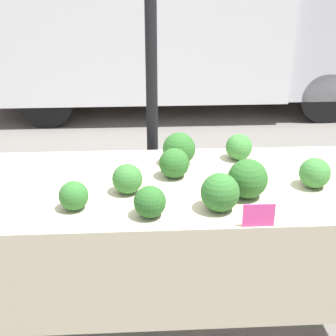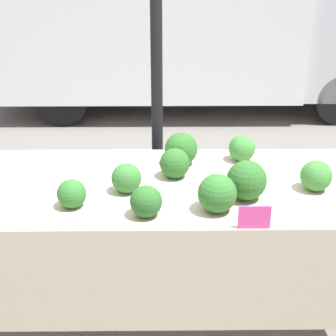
{
  "view_description": "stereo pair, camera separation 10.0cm",
  "coord_description": "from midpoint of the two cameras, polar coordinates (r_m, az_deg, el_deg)",
  "views": [
    {
      "loc": [
        -0.12,
        -2.11,
        1.88
      ],
      "look_at": [
        0.0,
        0.0,
        0.98
      ],
      "focal_mm": 50.0,
      "sensor_mm": 36.0,
      "label": 1
    },
    {
      "loc": [
        -0.02,
        -2.12,
        1.88
      ],
      "look_at": [
        0.0,
        0.0,
        0.98
      ],
      "focal_mm": 50.0,
      "sensor_mm": 36.0,
      "label": 2
    }
  ],
  "objects": [
    {
      "name": "broccoli_head_4",
      "position": [
        2.0,
        -3.66,
        -4.15
      ],
      "size": [
        0.14,
        0.14,
        0.14
      ],
      "color": "#285B23",
      "rests_on": "market_table"
    },
    {
      "name": "broccoli_head_5",
      "position": [
        2.05,
        4.98,
        -2.99
      ],
      "size": [
        0.17,
        0.17,
        0.17
      ],
      "color": "#2D6628",
      "rests_on": "market_table"
    },
    {
      "name": "market_table",
      "position": [
        2.31,
        -1.14,
        -4.82
      ],
      "size": [
        2.4,
        0.92,
        0.9
      ],
      "color": "beige",
      "rests_on": "ground_plane"
    },
    {
      "name": "broccoli_head_9",
      "position": [
        2.37,
        -0.46,
        0.59
      ],
      "size": [
        0.15,
        0.15,
        0.15
      ],
      "color": "#285B23",
      "rests_on": "market_table"
    },
    {
      "name": "broccoli_head_7",
      "position": [
        2.35,
        16.3,
        -0.59
      ],
      "size": [
        0.15,
        0.15,
        0.15
      ],
      "color": "#387533",
      "rests_on": "market_table"
    },
    {
      "name": "broccoli_head_1",
      "position": [
        2.22,
        -6.27,
        -1.33
      ],
      "size": [
        0.14,
        0.14,
        0.14
      ],
      "color": "#336B2D",
      "rests_on": "market_table"
    },
    {
      "name": "ground_plane",
      "position": [
        2.83,
        -1.06,
        -18.51
      ],
      "size": [
        40.0,
        40.0,
        0.0
      ],
      "primitive_type": "plane",
      "color": "slate"
    },
    {
      "name": "price_sign",
      "position": [
        1.96,
        9.56,
        -5.73
      ],
      "size": [
        0.13,
        0.01,
        0.1
      ],
      "color": "#EF4793",
      "rests_on": "market_table"
    },
    {
      "name": "broccoli_head_8",
      "position": [
        2.52,
        0.22,
        2.34
      ],
      "size": [
        0.18,
        0.18,
        0.18
      ],
      "color": "#285B23",
      "rests_on": "market_table"
    },
    {
      "name": "broccoli_head_2",
      "position": [
        2.11,
        -12.77,
        -3.33
      ],
      "size": [
        0.13,
        0.13,
        0.13
      ],
      "color": "#2D6628",
      "rests_on": "market_table"
    },
    {
      "name": "parked_truck",
      "position": [
        6.72,
        -0.67,
        17.75
      ],
      "size": [
        5.25,
        1.98,
        2.34
      ],
      "color": "white",
      "rests_on": "ground_plane"
    },
    {
      "name": "broccoli_head_6",
      "position": [
        2.18,
        8.39,
        -1.31
      ],
      "size": [
        0.19,
        0.19,
        0.19
      ],
      "color": "#285B23",
      "rests_on": "market_table"
    },
    {
      "name": "tent_pole",
      "position": [
        2.87,
        -2.98,
        7.75
      ],
      "size": [
        0.07,
        0.07,
        2.24
      ],
      "color": "black",
      "rests_on": "ground_plane"
    },
    {
      "name": "broccoli_head_0",
      "position": [
        2.62,
        7.56,
        2.54
      ],
      "size": [
        0.15,
        0.15,
        0.15
      ],
      "color": "#387533",
      "rests_on": "market_table"
    }
  ]
}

